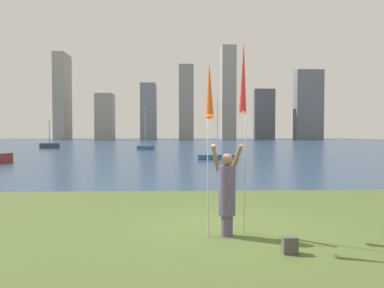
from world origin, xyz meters
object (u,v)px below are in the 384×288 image
Objects in this scene: kite_flag_left at (209,94)px; sailboat_7 at (50,146)px; person at (227,191)px; sailboat_8 at (217,156)px; sailboat_4 at (145,147)px; bag at (290,245)px; kite_flag_right at (243,82)px.

kite_flag_left is 44.79m from sailboat_7.
person is 20.91m from sailboat_8.
sailboat_8 is at bearing 102.24° from person.
sailboat_4 reaches higher than sailboat_7.
kite_flag_left is at bearing -66.37° from sailboat_7.
sailboat_7 is at bearing 114.75° from bag.
kite_flag_left is at bearing -96.54° from sailboat_8.
sailboat_7 is (-17.92, 40.97, -2.53)m from kite_flag_left.
bag is at bearing -92.74° from sailboat_8.
bag is (0.58, -1.47, -3.09)m from kite_flag_right.
sailboat_4 reaches higher than sailboat_8.
sailboat_7 is (-19.28, 41.84, 0.23)m from bag.
kite_flag_right is 44.58m from sailboat_7.
bag is at bearing -68.47° from kite_flag_right.
bag is 21.96m from sailboat_8.
bag is 0.06× the size of sailboat_4.
kite_flag_left is (-0.39, -0.27, 1.97)m from person.
person is at bearing 34.27° from kite_flag_left.
kite_flag_right is 36.49m from sailboat_4.
kite_flag_left is 36.95m from sailboat_4.
kite_flag_right is 0.85× the size of sailboat_8.
bag is at bearing -80.69° from sailboat_4.
sailboat_8 reaches higher than bag.
person is at bearing -65.78° from sailboat_7.
sailboat_8 is at bearing 83.46° from kite_flag_left.
kite_flag_right reaches higher than bag.
person is at bearing -81.90° from sailboat_4.
kite_flag_right is at bearing 37.71° from kite_flag_left.
bag is 46.07m from sailboat_7.
sailboat_4 is 13.87m from sailboat_7.
kite_flag_left is 11.93× the size of bag.
kite_flag_right is at bearing -81.22° from sailboat_4.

